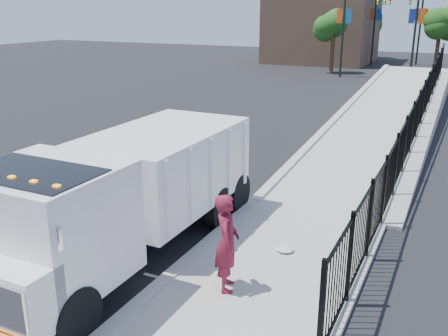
% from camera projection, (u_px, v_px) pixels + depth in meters
% --- Properties ---
extents(ground, '(120.00, 120.00, 0.00)m').
position_uv_depth(ground, '(186.00, 266.00, 11.10)').
color(ground, black).
rests_on(ground, ground).
extents(curb, '(0.30, 12.00, 0.16)m').
position_uv_depth(curb, '(133.00, 309.00, 9.36)').
color(curb, '#ADAAA3').
rests_on(curb, ground).
extents(ramp, '(3.95, 24.06, 3.19)m').
position_uv_depth(ramp, '(391.00, 127.00, 23.93)').
color(ramp, '#9E998E').
rests_on(ramp, ground).
extents(iron_fence, '(0.10, 28.00, 1.80)m').
position_uv_depth(iron_fence, '(416.00, 129.00, 19.64)').
color(iron_fence, black).
rests_on(iron_fence, ground).
extents(truck, '(2.80, 8.30, 2.84)m').
position_uv_depth(truck, '(120.00, 193.00, 10.95)').
color(truck, black).
rests_on(truck, ground).
extents(worker, '(0.74, 0.86, 2.00)m').
position_uv_depth(worker, '(227.00, 243.00, 9.71)').
color(worker, maroon).
rests_on(worker, sidewalk).
extents(debris, '(0.42, 0.42, 0.10)m').
position_uv_depth(debris, '(285.00, 249.00, 11.51)').
color(debris, silver).
rests_on(debris, sidewalk).
extents(light_pole_0, '(3.77, 0.22, 8.00)m').
position_uv_depth(light_pole_0, '(347.00, 22.00, 39.59)').
color(light_pole_0, black).
rests_on(light_pole_0, ground).
extents(light_pole_1, '(3.78, 0.22, 8.00)m').
position_uv_depth(light_pole_1, '(412.00, 22.00, 39.11)').
color(light_pole_1, black).
rests_on(light_pole_1, ground).
extents(light_pole_2, '(3.78, 0.22, 8.00)m').
position_uv_depth(light_pole_2, '(378.00, 19.00, 47.73)').
color(light_pole_2, black).
rests_on(light_pole_2, ground).
extents(light_pole_3, '(3.78, 0.22, 8.00)m').
position_uv_depth(light_pole_3, '(418.00, 19.00, 48.23)').
color(light_pole_3, black).
rests_on(light_pole_3, ground).
extents(tree_0, '(2.30, 2.30, 5.15)m').
position_uv_depth(tree_0, '(334.00, 27.00, 41.79)').
color(tree_0, '#382314').
rests_on(tree_0, ground).
extents(tree_1, '(2.25, 2.25, 5.12)m').
position_uv_depth(tree_1, '(440.00, 26.00, 43.79)').
color(tree_1, '#382314').
rests_on(tree_1, ground).
extents(tree_2, '(2.90, 2.90, 5.45)m').
position_uv_depth(tree_2, '(369.00, 21.00, 54.74)').
color(tree_2, '#382314').
rests_on(tree_2, ground).
extents(building, '(10.00, 10.00, 8.00)m').
position_uv_depth(building, '(323.00, 22.00, 51.29)').
color(building, '#8C664C').
rests_on(building, ground).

